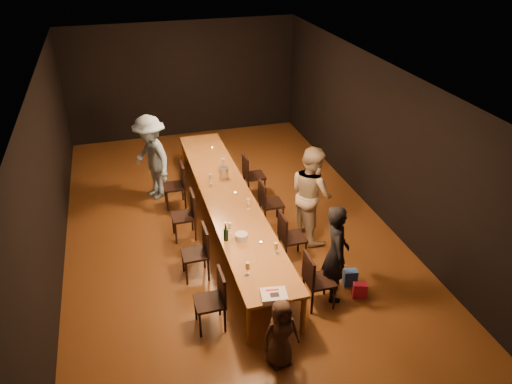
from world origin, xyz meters
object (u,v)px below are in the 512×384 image
object	(u,v)px
chair_right_2	(271,203)
chair_left_3	(174,186)
woman_tan	(311,194)
child	(281,333)
champagne_bottle	(226,232)
woman_birthday	(336,253)
chair_right_0	(320,280)
chair_right_3	(254,175)
chair_left_1	(195,253)
table	(228,198)
chair_right_1	(293,237)
chair_left_0	(209,301)
plate_stack	(241,237)
man_blue	(151,158)
ice_bucket	(223,173)
birthday_cake	(274,296)
chair_left_2	(183,216)

from	to	relation	value
chair_right_2	chair_left_3	bearing A→B (deg)	-125.22
woman_tan	child	bearing A→B (deg)	138.85
champagne_bottle	woman_birthday	bearing A→B (deg)	-30.47
chair_right_0	woman_birthday	distance (m)	0.48
chair_right_3	champagne_bottle	bearing A→B (deg)	-25.06
chair_left_3	woman_tan	bearing A→B (deg)	-128.80
chair_left_1	woman_birthday	world-z (taller)	woman_birthday
table	chair_right_1	bearing A→B (deg)	-54.69
chair_left_0	plate_stack	size ratio (longest dim) A/B	4.53
woman_birthday	woman_tan	distance (m)	1.68
man_blue	child	distance (m)	5.18
table	champagne_bottle	xyz separation A→B (m)	(-0.36, -1.38, 0.21)
chair_left_3	man_blue	distance (m)	0.77
chair_left_0	child	world-z (taller)	child
plate_stack	ice_bucket	world-z (taller)	ice_bucket
chair_right_0	man_blue	bearing A→B (deg)	-153.41
chair_right_1	chair_left_1	bearing A→B (deg)	-90.00
chair_right_3	chair_right_1	bearing A→B (deg)	-0.00
woman_birthday	man_blue	world-z (taller)	man_blue
table	chair_left_0	world-z (taller)	chair_left_0
chair_right_3	woman_tan	xyz separation A→B (m)	(0.55, -1.81, 0.44)
chair_right_2	woman_tan	distance (m)	0.93
chair_right_2	champagne_bottle	xyz separation A→B (m)	(-1.21, -1.38, 0.45)
plate_stack	chair_right_3	bearing A→B (deg)	69.83
chair_right_2	child	bearing A→B (deg)	-15.68
woman_tan	champagne_bottle	size ratio (longest dim) A/B	5.51
woman_tan	child	size ratio (longest dim) A/B	1.76
woman_tan	chair_right_3	bearing A→B (deg)	4.39
woman_tan	chair_right_2	bearing A→B (deg)	29.56
chair_right_2	chair_left_1	size ratio (longest dim) A/B	1.00
chair_right_0	woman_tan	xyz separation A→B (m)	(0.55, 1.79, 0.44)
chair_left_3	woman_tan	distance (m)	2.92
plate_stack	child	bearing A→B (deg)	-88.92
woman_tan	birthday_cake	distance (m)	2.71
chair_right_0	champagne_bottle	xyz separation A→B (m)	(-1.21, 1.02, 0.45)
table	champagne_bottle	size ratio (longest dim) A/B	18.16
chair_left_0	woman_tan	xyz separation A→B (m)	(2.25, 1.79, 0.44)
chair_right_3	chair_left_0	world-z (taller)	same
chair_left_0	child	distance (m)	1.20
chair_right_2	ice_bucket	xyz separation A→B (m)	(-0.76, 0.73, 0.39)
woman_tan	birthday_cake	xyz separation A→B (m)	(-1.45, -2.29, -0.12)
chair_left_2	chair_left_3	bearing A→B (deg)	0.00
chair_left_1	chair_left_2	bearing A→B (deg)	0.00
chair_right_3	plate_stack	xyz separation A→B (m)	(-0.97, -2.64, 0.34)
chair_right_3	chair_left_1	size ratio (longest dim) A/B	1.00
chair_right_0	chair_right_1	bearing A→B (deg)	180.00
chair_left_2	woman_tan	distance (m)	2.37
chair_right_1	woman_tan	world-z (taller)	woman_tan
chair_left_3	woman_birthday	distance (m)	4.02
chair_right_1	chair_left_0	distance (m)	2.08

